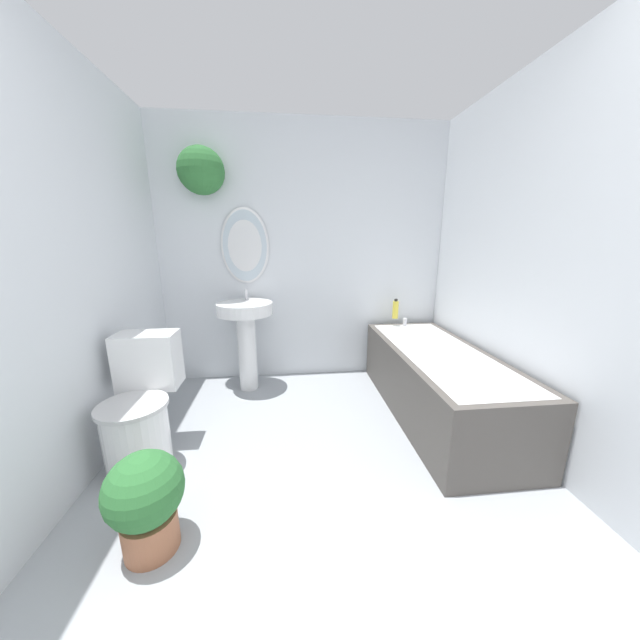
{
  "coord_description": "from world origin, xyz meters",
  "views": [
    {
      "loc": [
        -0.2,
        -0.31,
        1.35
      ],
      "look_at": [
        0.03,
        1.73,
        0.83
      ],
      "focal_mm": 18.0,
      "sensor_mm": 36.0,
      "label": 1
    }
  ],
  "objects": [
    {
      "name": "wall_back",
      "position": [
        -0.12,
        2.81,
        1.29
      ],
      "size": [
        2.79,
        0.39,
        2.4
      ],
      "color": "silver",
      "rests_on": "ground_plane"
    },
    {
      "name": "wall_left",
      "position": [
        -1.36,
        1.4,
        1.2
      ],
      "size": [
        0.06,
        2.92,
        2.4
      ],
      "color": "silver",
      "rests_on": "ground_plane"
    },
    {
      "name": "wall_right",
      "position": [
        1.36,
        1.4,
        1.2
      ],
      "size": [
        0.06,
        2.92,
        2.4
      ],
      "color": "silver",
      "rests_on": "ground_plane"
    },
    {
      "name": "toilet",
      "position": [
        -1.08,
        1.56,
        0.35
      ],
      "size": [
        0.38,
        0.58,
        0.78
      ],
      "color": "white",
      "rests_on": "ground_plane"
    },
    {
      "name": "pedestal_sink",
      "position": [
        -0.55,
        2.51,
        0.58
      ],
      "size": [
        0.49,
        0.49,
        0.91
      ],
      "color": "white",
      "rests_on": "ground_plane"
    },
    {
      "name": "bathtub",
      "position": [
        0.97,
        1.9,
        0.27
      ],
      "size": [
        0.69,
        1.69,
        0.6
      ],
      "color": "#4C4742",
      "rests_on": "ground_plane"
    },
    {
      "name": "shampoo_bottle",
      "position": [
        0.87,
        2.66,
        0.69
      ],
      "size": [
        0.06,
        0.06,
        0.19
      ],
      "color": "gold",
      "rests_on": "bathtub"
    },
    {
      "name": "potted_plant",
      "position": [
        -0.82,
        0.92,
        0.26
      ],
      "size": [
        0.33,
        0.33,
        0.47
      ],
      "color": "#9E6042",
      "rests_on": "ground_plane"
    }
  ]
}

